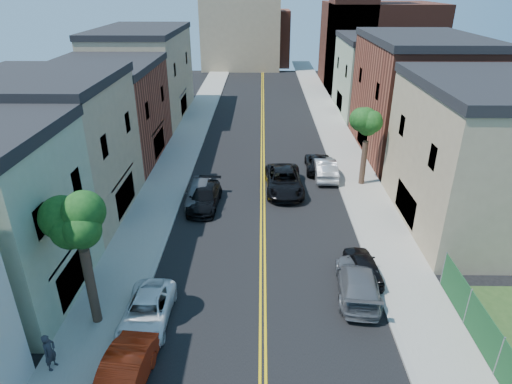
{
  "coord_description": "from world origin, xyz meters",
  "views": [
    {
      "loc": [
        -0.11,
        -2.18,
        14.75
      ],
      "look_at": [
        -0.46,
        24.37,
        2.0
      ],
      "focal_mm": 30.83,
      "sensor_mm": 36.0,
      "label": 1
    }
  ],
  "objects_px": {
    "grey_car_right": "(358,281)",
    "pedestrian_left": "(50,352)",
    "silver_car_right": "(325,168)",
    "black_car_right": "(363,266)",
    "white_pickup": "(147,312)",
    "dark_car_right_far": "(318,163)",
    "red_sedan": "(122,379)",
    "grey_car_left": "(199,192)",
    "black_car_left": "(205,197)",
    "black_suv_lane": "(284,181)"
  },
  "relations": [
    {
      "from": "grey_car_right",
      "to": "dark_car_right_far",
      "type": "height_order",
      "value": "grey_car_right"
    },
    {
      "from": "grey_car_right",
      "to": "silver_car_right",
      "type": "distance_m",
      "value": 15.2
    },
    {
      "from": "grey_car_right",
      "to": "black_car_right",
      "type": "xyz_separation_m",
      "value": [
        0.58,
        1.52,
        -0.09
      ]
    },
    {
      "from": "grey_car_left",
      "to": "black_suv_lane",
      "type": "xyz_separation_m",
      "value": [
        6.29,
        2.1,
        0.02
      ]
    },
    {
      "from": "grey_car_left",
      "to": "black_suv_lane",
      "type": "bearing_deg",
      "value": 15.45
    },
    {
      "from": "grey_car_right",
      "to": "silver_car_right",
      "type": "bearing_deg",
      "value": -84.74
    },
    {
      "from": "red_sedan",
      "to": "white_pickup",
      "type": "height_order",
      "value": "red_sedan"
    },
    {
      "from": "grey_car_left",
      "to": "pedestrian_left",
      "type": "distance_m",
      "value": 16.13
    },
    {
      "from": "grey_car_left",
      "to": "black_car_left",
      "type": "xyz_separation_m",
      "value": [
        0.48,
        -0.64,
        -0.1
      ]
    },
    {
      "from": "black_car_right",
      "to": "pedestrian_left",
      "type": "bearing_deg",
      "value": 22.24
    },
    {
      "from": "red_sedan",
      "to": "grey_car_left",
      "type": "relative_size",
      "value": 0.97
    },
    {
      "from": "grey_car_right",
      "to": "silver_car_right",
      "type": "xyz_separation_m",
      "value": [
        0.21,
        15.19,
        0.05
      ]
    },
    {
      "from": "red_sedan",
      "to": "black_suv_lane",
      "type": "relative_size",
      "value": 0.77
    },
    {
      "from": "white_pickup",
      "to": "black_car_left",
      "type": "height_order",
      "value": "black_car_left"
    },
    {
      "from": "white_pickup",
      "to": "black_car_left",
      "type": "relative_size",
      "value": 0.94
    },
    {
      "from": "black_car_left",
      "to": "dark_car_right_far",
      "type": "bearing_deg",
      "value": 41.76
    },
    {
      "from": "red_sedan",
      "to": "grey_car_left",
      "type": "height_order",
      "value": "grey_car_left"
    },
    {
      "from": "grey_car_right",
      "to": "black_car_left",
      "type": "bearing_deg",
      "value": -40.82
    },
    {
      "from": "red_sedan",
      "to": "black_car_right",
      "type": "xyz_separation_m",
      "value": [
        11.0,
        7.88,
        -0.1
      ]
    },
    {
      "from": "grey_car_right",
      "to": "pedestrian_left",
      "type": "xyz_separation_m",
      "value": [
        -13.7,
        -5.24,
        0.25
      ]
    },
    {
      "from": "black_car_right",
      "to": "pedestrian_left",
      "type": "height_order",
      "value": "pedestrian_left"
    },
    {
      "from": "silver_car_right",
      "to": "pedestrian_left",
      "type": "height_order",
      "value": "pedestrian_left"
    },
    {
      "from": "dark_car_right_far",
      "to": "pedestrian_left",
      "type": "bearing_deg",
      "value": 60.09
    },
    {
      "from": "white_pickup",
      "to": "pedestrian_left",
      "type": "distance_m",
      "value": 4.38
    },
    {
      "from": "white_pickup",
      "to": "black_suv_lane",
      "type": "bearing_deg",
      "value": 64.23
    },
    {
      "from": "grey_car_left",
      "to": "black_car_right",
      "type": "height_order",
      "value": "grey_car_left"
    },
    {
      "from": "silver_car_right",
      "to": "black_car_right",
      "type": "bearing_deg",
      "value": 91.71
    },
    {
      "from": "red_sedan",
      "to": "pedestrian_left",
      "type": "bearing_deg",
      "value": 166.09
    },
    {
      "from": "grey_car_right",
      "to": "dark_car_right_far",
      "type": "bearing_deg",
      "value": -83.48
    },
    {
      "from": "red_sedan",
      "to": "black_suv_lane",
      "type": "bearing_deg",
      "value": 74.05
    },
    {
      "from": "silver_car_right",
      "to": "pedestrian_left",
      "type": "distance_m",
      "value": 24.72
    },
    {
      "from": "black_car_left",
      "to": "grey_car_right",
      "type": "xyz_separation_m",
      "value": [
        9.1,
        -9.72,
        0.04
      ]
    },
    {
      "from": "black_suv_lane",
      "to": "black_car_right",
      "type": "bearing_deg",
      "value": -72.57
    },
    {
      "from": "black_car_right",
      "to": "silver_car_right",
      "type": "relative_size",
      "value": 0.8
    },
    {
      "from": "black_suv_lane",
      "to": "pedestrian_left",
      "type": "xyz_separation_m",
      "value": [
        -10.42,
        -17.7,
        0.17
      ]
    },
    {
      "from": "grey_car_left",
      "to": "white_pickup",
      "type": "bearing_deg",
      "value": -96.82
    },
    {
      "from": "black_car_left",
      "to": "silver_car_right",
      "type": "xyz_separation_m",
      "value": [
        9.31,
        5.48,
        0.08
      ]
    },
    {
      "from": "red_sedan",
      "to": "dark_car_right_far",
      "type": "distance_m",
      "value": 25.27
    },
    {
      "from": "white_pickup",
      "to": "black_car_right",
      "type": "distance_m",
      "value": 11.66
    },
    {
      "from": "white_pickup",
      "to": "grey_car_left",
      "type": "distance_m",
      "value": 12.74
    },
    {
      "from": "black_car_left",
      "to": "black_suv_lane",
      "type": "relative_size",
      "value": 0.83
    },
    {
      "from": "grey_car_right",
      "to": "silver_car_right",
      "type": "height_order",
      "value": "silver_car_right"
    },
    {
      "from": "pedestrian_left",
      "to": "white_pickup",
      "type": "bearing_deg",
      "value": -35.22
    },
    {
      "from": "grey_car_right",
      "to": "dark_car_right_far",
      "type": "relative_size",
      "value": 1.12
    },
    {
      "from": "black_car_right",
      "to": "dark_car_right_far",
      "type": "distance_m",
      "value": 15.22
    },
    {
      "from": "black_car_left",
      "to": "pedestrian_left",
      "type": "height_order",
      "value": "pedestrian_left"
    },
    {
      "from": "grey_car_left",
      "to": "black_suv_lane",
      "type": "height_order",
      "value": "black_suv_lane"
    },
    {
      "from": "red_sedan",
      "to": "pedestrian_left",
      "type": "height_order",
      "value": "pedestrian_left"
    },
    {
      "from": "pedestrian_left",
      "to": "grey_car_right",
      "type": "bearing_deg",
      "value": -55.57
    },
    {
      "from": "red_sedan",
      "to": "grey_car_right",
      "type": "relative_size",
      "value": 0.89
    }
  ]
}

